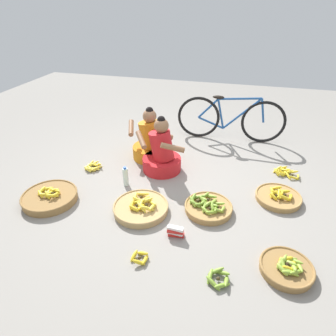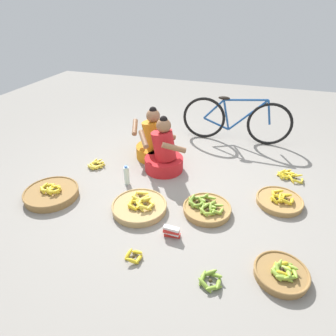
# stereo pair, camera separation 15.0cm
# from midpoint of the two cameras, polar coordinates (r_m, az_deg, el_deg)

# --- Properties ---
(ground_plane) EXTENTS (10.00, 10.00, 0.00)m
(ground_plane) POSITION_cam_midpoint_polar(r_m,az_deg,el_deg) (3.63, -0.38, -3.15)
(ground_plane) COLOR gray
(vendor_woman_front) EXTENTS (0.72, 0.52, 0.77)m
(vendor_woman_front) POSITION_cam_midpoint_polar(r_m,az_deg,el_deg) (3.80, -2.43, 2.84)
(vendor_woman_front) COLOR red
(vendor_woman_front) RESTS_ON ground
(vendor_woman_behind) EXTENTS (0.73, 0.53, 0.77)m
(vendor_woman_behind) POSITION_cam_midpoint_polar(r_m,az_deg,el_deg) (4.12, -4.58, 5.12)
(vendor_woman_behind) COLOR orange
(vendor_woman_behind) RESTS_ON ground
(bicycle_leaning) EXTENTS (1.70, 0.12, 0.73)m
(bicycle_leaning) POSITION_cam_midpoint_polar(r_m,az_deg,el_deg) (4.71, 11.41, 9.59)
(bicycle_leaning) COLOR black
(bicycle_leaning) RESTS_ON ground
(banana_basket_back_center) EXTENTS (0.46, 0.46, 0.14)m
(banana_basket_back_center) POSITION_cam_midpoint_polar(r_m,az_deg,el_deg) (2.76, 21.12, -18.13)
(banana_basket_back_center) COLOR olive
(banana_basket_back_center) RESTS_ON ground
(banana_basket_back_right) EXTENTS (0.63, 0.63, 0.16)m
(banana_basket_back_right) POSITION_cam_midpoint_polar(r_m,az_deg,el_deg) (3.62, -23.65, -5.32)
(banana_basket_back_right) COLOR olive
(banana_basket_back_right) RESTS_ON ground
(banana_basket_near_vendor) EXTENTS (0.61, 0.61, 0.16)m
(banana_basket_near_vendor) POSITION_cam_midpoint_polar(r_m,az_deg,el_deg) (3.20, -6.76, -7.78)
(banana_basket_near_vendor) COLOR tan
(banana_basket_near_vendor) RESTS_ON ground
(banana_basket_back_left) EXTENTS (0.53, 0.53, 0.15)m
(banana_basket_back_left) POSITION_cam_midpoint_polar(r_m,az_deg,el_deg) (3.20, 6.67, -7.73)
(banana_basket_back_left) COLOR #A87F47
(banana_basket_back_left) RESTS_ON ground
(banana_basket_front_center) EXTENTS (0.52, 0.52, 0.13)m
(banana_basket_front_center) POSITION_cam_midpoint_polar(r_m,az_deg,el_deg) (3.55, 20.05, -5.45)
(banana_basket_front_center) COLOR #A87F47
(banana_basket_front_center) RESTS_ON ground
(loose_bananas_near_bicycle) EXTENTS (0.16, 0.17, 0.08)m
(loose_bananas_near_bicycle) POSITION_cam_midpoint_polar(r_m,az_deg,el_deg) (2.71, -7.23, -17.38)
(loose_bananas_near_bicycle) COLOR gold
(loose_bananas_near_bicycle) RESTS_ON ground
(loose_bananas_mid_left) EXTENTS (0.23, 0.23, 0.10)m
(loose_bananas_mid_left) POSITION_cam_midpoint_polar(r_m,az_deg,el_deg) (2.58, 8.24, -20.97)
(loose_bananas_mid_left) COLOR olive
(loose_bananas_mid_left) RESTS_ON ground
(loose_bananas_mid_right) EXTENTS (0.24, 0.26, 0.10)m
(loose_bananas_mid_right) POSITION_cam_midpoint_polar(r_m,az_deg,el_deg) (4.07, -15.80, 0.22)
(loose_bananas_mid_right) COLOR yellow
(loose_bananas_mid_right) RESTS_ON ground
(loose_bananas_front_right) EXTENTS (0.35, 0.29, 0.09)m
(loose_bananas_front_right) POSITION_cam_midpoint_polar(r_m,az_deg,el_deg) (4.09, 21.29, -0.78)
(loose_bananas_front_right) COLOR gold
(loose_bananas_front_right) RESTS_ON ground
(water_bottle) EXTENTS (0.07, 0.07, 0.26)m
(water_bottle) POSITION_cam_midpoint_polar(r_m,az_deg,el_deg) (3.59, -9.65, -1.73)
(water_bottle) COLOR silver
(water_bottle) RESTS_ON ground
(packet_carton_stack) EXTENTS (0.17, 0.08, 0.12)m
(packet_carton_stack) POSITION_cam_midpoint_polar(r_m,az_deg,el_deg) (2.88, -0.01, -12.60)
(packet_carton_stack) COLOR red
(packet_carton_stack) RESTS_ON ground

